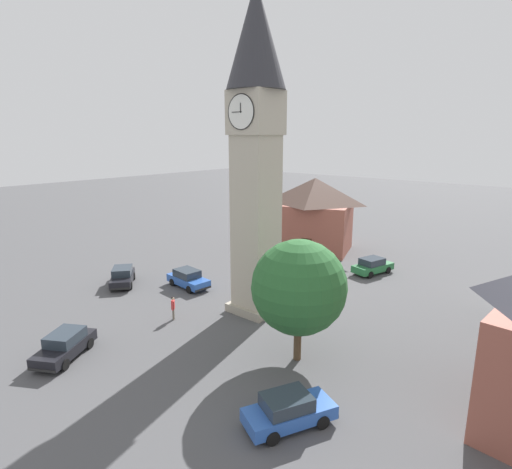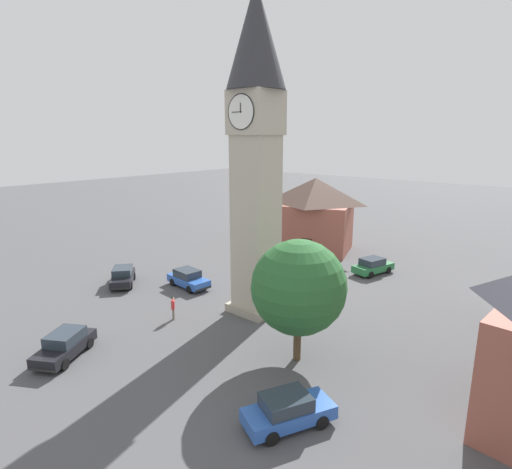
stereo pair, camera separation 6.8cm
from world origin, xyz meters
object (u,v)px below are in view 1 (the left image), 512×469
Objects in this scene: clock_tower at (256,128)px; building_shop_left at (314,214)px; car_silver_kerb at (65,345)px; car_white_side at (122,276)px; pedestrian at (173,306)px; tree at (299,287)px; car_red_corner at (373,266)px; car_blue_kerb at (188,279)px; car_black_far at (289,410)px.

building_shop_left is (5.90, -17.00, -9.00)m from clock_tower.
car_white_side is at bearing -47.33° from car_silver_kerb.
tree is (-9.72, -1.28, 3.42)m from pedestrian.
building_shop_left is at bearing -21.37° from car_red_corner.
car_blue_kerb is 0.96× the size of car_red_corner.
car_silver_kerb is 13.94m from car_black_far.
car_black_far is at bearing 153.06° from car_blue_kerb.
building_shop_left is (-1.69, -17.10, 3.43)m from car_blue_kerb.
car_silver_kerb is 2.61× the size of pedestrian.
clock_tower is at bearing -164.59° from car_white_side.
clock_tower is 18.63m from car_red_corner.
building_shop_left is (2.52, -22.04, 3.18)m from pedestrian.
tree reaches higher than car_red_corner.
building_shop_left reaches higher than car_blue_kerb.
car_red_corner is at bearing -132.00° from car_white_side.
car_red_corner is (-10.48, -13.66, 0.00)m from car_blue_kerb.
car_blue_kerb and car_white_side have the same top height.
pedestrian is 0.24× the size of tree.
clock_tower is 17.80m from car_black_far.
tree is 24.10m from building_shop_left.
car_silver_kerb is at bearing 105.76° from car_blue_kerb.
car_white_side is at bearing 15.41° from clock_tower.
clock_tower reaches higher than tree.
car_blue_kerb and car_red_corner have the same top height.
building_shop_left reaches higher than car_white_side.
clock_tower reaches higher than car_blue_kerb.
clock_tower reaches higher than car_silver_kerb.
car_red_corner is at bearing -108.63° from pedestrian.
car_white_side is (12.40, 3.42, -12.43)m from clock_tower.
car_blue_kerb is 6.50m from pedestrian.
car_white_side is (15.29, 16.98, 0.00)m from car_red_corner.
car_black_far is at bearing 163.97° from pedestrian.
car_white_side is at bearing -1.03° from tree.
tree is (-18.74, 0.34, 3.67)m from car_white_side.
clock_tower is 5.29× the size of car_blue_kerb.
pedestrian is at bearing 71.37° from car_red_corner.
car_red_corner is 2.62× the size of pedestrian.
car_black_far is 13.21m from pedestrian.
clock_tower is at bearing -108.39° from car_silver_kerb.
pedestrian reaches higher than car_blue_kerb.
car_red_corner is at bearing -127.51° from car_blue_kerb.
car_black_far is 30.05m from building_shop_left.
car_red_corner is 22.85m from car_white_side.
car_silver_kerb is 1.03× the size of car_white_side.
car_black_far is 0.62× the size of tree.
clock_tower reaches higher than car_white_side.
clock_tower reaches higher than pedestrian.
car_blue_kerb is at bearing 0.69° from clock_tower.
pedestrian reaches higher than car_black_far.
clock_tower is 5.08× the size of car_red_corner.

